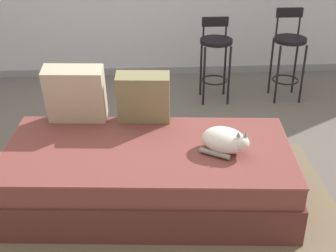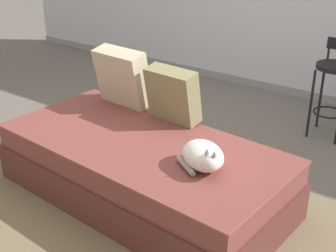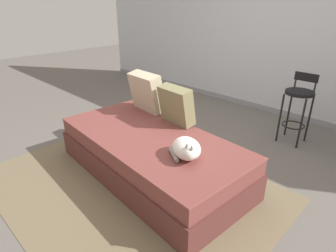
{
  "view_description": "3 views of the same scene",
  "coord_description": "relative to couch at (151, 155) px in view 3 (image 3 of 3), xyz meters",
  "views": [
    {
      "loc": [
        -0.02,
        -3.28,
        2.15
      ],
      "look_at": [
        0.15,
        -0.3,
        0.57
      ],
      "focal_mm": 50.0,
      "sensor_mm": 36.0,
      "label": 1
    },
    {
      "loc": [
        1.83,
        -2.66,
        1.93
      ],
      "look_at": [
        0.15,
        -0.3,
        0.57
      ],
      "focal_mm": 50.0,
      "sensor_mm": 36.0,
      "label": 2
    },
    {
      "loc": [
        1.9,
        -2.09,
        1.71
      ],
      "look_at": [
        0.15,
        -0.3,
        0.57
      ],
      "focal_mm": 30.0,
      "sensor_mm": 36.0,
      "label": 3
    }
  ],
  "objects": [
    {
      "name": "bar_stool_near_window",
      "position": [
        0.75,
        1.81,
        0.32
      ],
      "size": [
        0.34,
        0.34,
        0.89
      ],
      "color": "black",
      "rests_on": "ground"
    },
    {
      "name": "throw_pillow_corner",
      "position": [
        -0.54,
        0.44,
        0.46
      ],
      "size": [
        0.47,
        0.28,
        0.47
      ],
      "color": "beige",
      "rests_on": "couch"
    },
    {
      "name": "area_rug",
      "position": [
        0.0,
        -0.3,
        -0.23
      ],
      "size": [
        2.79,
        2.11,
        0.01
      ],
      "primitive_type": "cube",
      "color": "#75664C",
      "rests_on": "ground"
    },
    {
      "name": "cat",
      "position": [
        0.54,
        -0.07,
        0.31
      ],
      "size": [
        0.4,
        0.37,
        0.2
      ],
      "color": "white",
      "rests_on": "couch"
    },
    {
      "name": "wall_baseboard_trim",
      "position": [
        0.0,
        2.6,
        -0.19
      ],
      "size": [
        8.0,
        0.02,
        0.09
      ],
      "primitive_type": "cube",
      "color": "gray",
      "rests_on": "ground"
    },
    {
      "name": "wall_back_panel",
      "position": [
        0.0,
        2.65,
        1.07
      ],
      "size": [
        8.0,
        0.1,
        2.6
      ],
      "primitive_type": "cube",
      "color": "silver",
      "rests_on": "ground"
    },
    {
      "name": "throw_pillow_middle",
      "position": [
        -0.02,
        0.41,
        0.44
      ],
      "size": [
        0.42,
        0.25,
        0.42
      ],
      "color": "#847F56",
      "rests_on": "couch"
    },
    {
      "name": "ground_plane",
      "position": [
        0.0,
        0.4,
        -0.23
      ],
      "size": [
        16.0,
        16.0,
        0.0
      ],
      "primitive_type": "plane",
      "color": "#66605B",
      "rests_on": "ground"
    },
    {
      "name": "couch",
      "position": [
        0.0,
        0.0,
        0.0
      ],
      "size": [
        2.15,
        1.15,
        0.45
      ],
      "color": "brown",
      "rests_on": "ground"
    }
  ]
}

